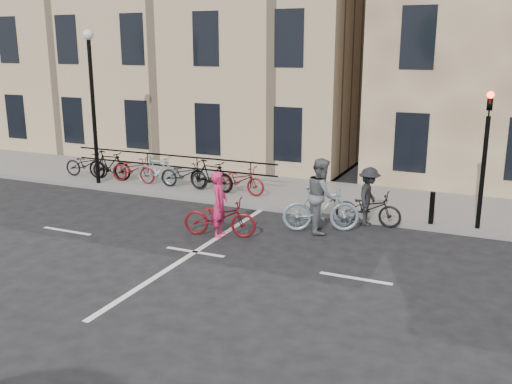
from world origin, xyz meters
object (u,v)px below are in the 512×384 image
at_px(cyclist_grey, 321,202).
at_px(cyclist_dark, 368,203).
at_px(cyclist_pink, 220,214).
at_px(traffic_light, 486,143).
at_px(lamp_post, 92,88).

xyz_separation_m(cyclist_grey, cyclist_dark, (1.04, 1.08, -0.17)).
height_order(cyclist_pink, cyclist_grey, cyclist_grey).
bearing_deg(traffic_light, cyclist_grey, -158.78).
relative_size(traffic_light, lamp_post, 0.74).
bearing_deg(cyclist_grey, cyclist_pink, 98.90).
xyz_separation_m(traffic_light, cyclist_grey, (-3.91, -1.52, -1.64)).
relative_size(lamp_post, cyclist_dark, 2.84).
distance_m(lamp_post, cyclist_pink, 7.72).
relative_size(cyclist_pink, cyclist_grey, 0.96).
xyz_separation_m(lamp_post, cyclist_pink, (6.48, -3.04, -2.89)).
height_order(traffic_light, cyclist_grey, traffic_light).
bearing_deg(cyclist_dark, lamp_post, 86.60).
xyz_separation_m(lamp_post, cyclist_dark, (9.83, -0.50, -2.84)).
distance_m(lamp_post, cyclist_grey, 9.33).
xyz_separation_m(cyclist_pink, cyclist_grey, (2.32, 1.47, 0.21)).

